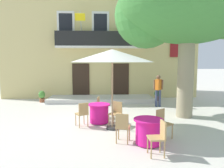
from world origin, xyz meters
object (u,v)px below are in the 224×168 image
at_px(plane_tree, 186,6).
at_px(cafe_chair_near_tree_2, 123,126).
at_px(cafe_table_near_tree, 148,131).
at_px(cafe_chair_middle_1, 82,113).
at_px(cafe_chair_middle_0, 101,106).
at_px(cafe_chair_near_tree_1, 163,122).
at_px(cafe_table_middle, 99,113).
at_px(cafe_umbrella, 112,56).
at_px(cafe_chair_middle_2, 116,112).
at_px(pedestrian_near_entrance, 158,89).
at_px(cafe_chair_near_tree_0, 159,136).
at_px(ground_planter_right, 157,95).
at_px(ground_planter_left, 42,96).

distance_m(plane_tree, cafe_chair_near_tree_2, 5.91).
height_order(cafe_table_near_tree, cafe_chair_middle_1, cafe_chair_middle_1).
bearing_deg(cafe_chair_middle_0, cafe_chair_near_tree_1, -51.51).
bearing_deg(cafe_chair_middle_1, cafe_chair_near_tree_2, -51.01).
bearing_deg(cafe_table_middle, cafe_chair_near_tree_1, -40.36).
distance_m(cafe_chair_near_tree_1, cafe_umbrella, 2.77).
bearing_deg(cafe_chair_near_tree_1, cafe_chair_middle_2, 135.84).
bearing_deg(cafe_umbrella, cafe_chair_middle_0, 105.46).
distance_m(cafe_table_middle, cafe_chair_middle_0, 0.77).
relative_size(cafe_chair_middle_0, pedestrian_near_entrance, 0.53).
xyz_separation_m(cafe_table_near_tree, pedestrian_near_entrance, (1.68, 5.04, 0.58)).
relative_size(cafe_chair_near_tree_1, cafe_umbrella, 0.31).
bearing_deg(cafe_chair_near_tree_1, cafe_chair_near_tree_0, -110.75).
height_order(plane_tree, pedestrian_near_entrance, plane_tree).
height_order(cafe_chair_middle_2, cafe_umbrella, cafe_umbrella).
bearing_deg(ground_planter_right, cafe_chair_middle_1, -129.63).
bearing_deg(plane_tree, pedestrian_near_entrance, 104.38).
distance_m(plane_tree, cafe_table_middle, 5.75).
bearing_deg(cafe_umbrella, cafe_chair_near_tree_2, -79.90).
bearing_deg(cafe_chair_middle_0, cafe_chair_near_tree_0, -67.96).
bearing_deg(cafe_chair_middle_1, cafe_chair_near_tree_0, -49.20).
relative_size(cafe_chair_middle_0, ground_planter_right, 1.44).
bearing_deg(pedestrian_near_entrance, cafe_chair_near_tree_0, -105.22).
xyz_separation_m(plane_tree, cafe_chair_near_tree_1, (-1.62, -2.54, -4.23)).
distance_m(cafe_chair_near_tree_1, pedestrian_near_entrance, 4.71).
distance_m(cafe_chair_middle_0, pedestrian_near_entrance, 3.74).
distance_m(cafe_chair_near_tree_2, cafe_umbrella, 2.47).
relative_size(plane_tree, cafe_chair_middle_2, 7.30).
bearing_deg(ground_planter_left, cafe_table_near_tree, -53.41).
bearing_deg(cafe_chair_near_tree_0, pedestrian_near_entrance, 74.78).
bearing_deg(cafe_chair_near_tree_0, cafe_chair_middle_1, 130.80).
relative_size(cafe_chair_middle_2, pedestrian_near_entrance, 0.53).
xyz_separation_m(cafe_chair_near_tree_0, cafe_chair_near_tree_2, (-0.85, 0.88, 0.00)).
bearing_deg(cafe_umbrella, cafe_chair_near_tree_0, -63.74).
xyz_separation_m(cafe_table_near_tree, cafe_chair_middle_2, (-0.81, 1.83, 0.14)).
relative_size(cafe_chair_near_tree_0, cafe_chair_middle_0, 1.00).
height_order(cafe_chair_near_tree_0, ground_planter_left, cafe_chair_near_tree_0).
distance_m(cafe_chair_near_tree_2, cafe_table_middle, 2.20).
height_order(cafe_chair_middle_0, cafe_chair_middle_2, same).
height_order(cafe_chair_near_tree_2, cafe_table_middle, cafe_chair_near_tree_2).
bearing_deg(ground_planter_right, cafe_table_near_tree, -107.27).
bearing_deg(cafe_chair_middle_2, cafe_chair_near_tree_1, -44.16).
xyz_separation_m(cafe_chair_middle_1, ground_planter_left, (-2.85, 4.86, -0.15)).
bearing_deg(cafe_chair_middle_1, cafe_chair_middle_2, 2.33).
xyz_separation_m(cafe_table_middle, cafe_umbrella, (0.48, -0.76, 2.22)).
bearing_deg(plane_tree, cafe_chair_near_tree_1, -122.64).
xyz_separation_m(cafe_table_middle, cafe_chair_middle_2, (0.65, -0.38, 0.14)).
bearing_deg(plane_tree, ground_planter_right, 91.02).
height_order(cafe_umbrella, pedestrian_near_entrance, cafe_umbrella).
bearing_deg(cafe_chair_near_tree_2, plane_tree, 44.48).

